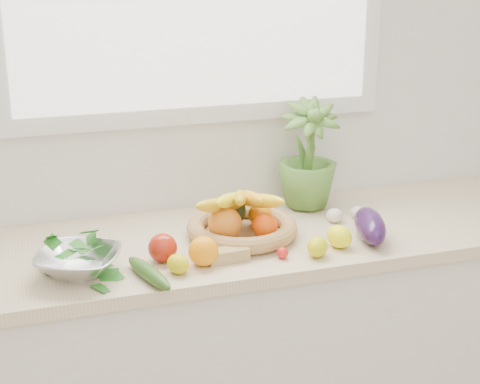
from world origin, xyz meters
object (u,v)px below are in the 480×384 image
object	(u,v)px
apple	(163,248)
fruit_basket	(241,222)
potted_herb	(308,153)
colander_with_spinach	(78,256)
eggplant	(370,226)
cucumber	(149,273)

from	to	relation	value
apple	fruit_basket	xyz separation A→B (m)	(0.27, 0.11, 0.01)
potted_herb	colander_with_spinach	size ratio (longest dim) A/B	1.22
apple	eggplant	world-z (taller)	eggplant
eggplant	fruit_basket	bearing A→B (deg)	159.22
apple	cucumber	distance (m)	0.13
eggplant	potted_herb	world-z (taller)	potted_herb
apple	colander_with_spinach	bearing A→B (deg)	-173.38
apple	colander_with_spinach	size ratio (longest dim) A/B	0.28
eggplant	cucumber	size ratio (longest dim) A/B	0.98
potted_herb	colander_with_spinach	distance (m)	0.88
fruit_basket	colander_with_spinach	bearing A→B (deg)	-165.32
eggplant	fruit_basket	world-z (taller)	fruit_basket
apple	fruit_basket	size ratio (longest dim) A/B	0.19
apple	eggplant	size ratio (longest dim) A/B	0.37
apple	potted_herb	size ratio (longest dim) A/B	0.23
eggplant	fruit_basket	xyz separation A→B (m)	(-0.37, 0.14, 0.01)
apple	fruit_basket	world-z (taller)	fruit_basket
apple	potted_herb	distance (m)	0.66
potted_herb	apple	bearing A→B (deg)	-152.54
apple	cucumber	size ratio (longest dim) A/B	0.36
apple	potted_herb	xyz separation A→B (m)	(0.57, 0.30, 0.15)
potted_herb	colander_with_spinach	xyz separation A→B (m)	(-0.81, -0.32, -0.13)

